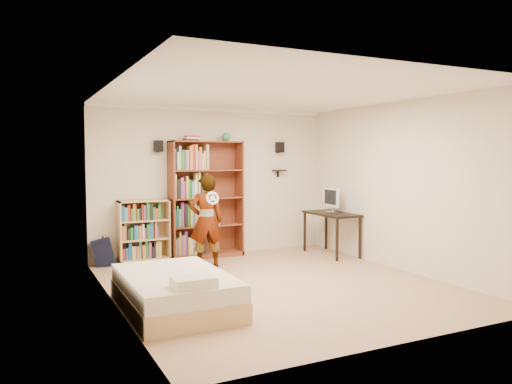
% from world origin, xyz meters
% --- Properties ---
extents(ground, '(4.50, 5.00, 0.01)m').
position_xyz_m(ground, '(0.00, 0.00, 0.00)').
color(ground, tan).
rests_on(ground, ground).
extents(room_shell, '(4.52, 5.02, 2.71)m').
position_xyz_m(room_shell, '(0.00, 0.00, 1.76)').
color(room_shell, beige).
rests_on(room_shell, ground).
extents(crown_molding, '(4.50, 5.00, 0.06)m').
position_xyz_m(crown_molding, '(0.00, 0.00, 2.67)').
color(crown_molding, white).
rests_on(crown_molding, room_shell).
extents(speaker_left, '(0.14, 0.12, 0.20)m').
position_xyz_m(speaker_left, '(-1.05, 2.40, 2.00)').
color(speaker_left, black).
rests_on(speaker_left, room_shell).
extents(speaker_right, '(0.14, 0.12, 0.20)m').
position_xyz_m(speaker_right, '(1.35, 2.40, 2.00)').
color(speaker_right, black).
rests_on(speaker_right, room_shell).
extents(wall_shelf, '(0.25, 0.16, 0.02)m').
position_xyz_m(wall_shelf, '(1.35, 2.41, 1.55)').
color(wall_shelf, black).
rests_on(wall_shelf, room_shell).
extents(tall_bookshelf, '(1.32, 0.39, 2.10)m').
position_xyz_m(tall_bookshelf, '(-0.21, 2.31, 1.05)').
color(tall_bookshelf, maroon).
rests_on(tall_bookshelf, ground).
extents(low_bookshelf, '(0.86, 0.32, 1.08)m').
position_xyz_m(low_bookshelf, '(-1.34, 2.34, 0.54)').
color(low_bookshelf, tan).
rests_on(low_bookshelf, ground).
extents(computer_desk, '(0.57, 1.15, 0.78)m').
position_xyz_m(computer_desk, '(1.94, 1.49, 0.39)').
color(computer_desk, black).
rests_on(computer_desk, ground).
extents(imac, '(0.10, 0.45, 0.45)m').
position_xyz_m(imac, '(1.99, 1.60, 1.01)').
color(imac, silver).
rests_on(imac, computer_desk).
extents(daybed, '(1.18, 1.82, 0.54)m').
position_xyz_m(daybed, '(-1.64, -0.45, 0.27)').
color(daybed, silver).
rests_on(daybed, ground).
extents(person, '(0.61, 0.46, 1.53)m').
position_xyz_m(person, '(-0.51, 1.50, 0.77)').
color(person, black).
rests_on(person, ground).
extents(wii_wheel, '(0.21, 0.08, 0.22)m').
position_xyz_m(wii_wheel, '(-0.51, 1.21, 1.16)').
color(wii_wheel, silver).
rests_on(wii_wheel, person).
extents(navy_bag, '(0.38, 0.27, 0.47)m').
position_xyz_m(navy_bag, '(-2.03, 2.34, 0.24)').
color(navy_bag, black).
rests_on(navy_bag, ground).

